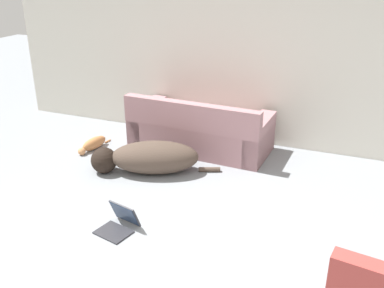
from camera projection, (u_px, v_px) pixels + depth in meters
The scene contains 5 objects.
wall_back at pixel (256, 45), 5.55m from camera, with size 7.46×0.06×2.70m.
couch at pixel (199, 132), 5.73m from camera, with size 1.88×0.91×0.74m.
dog at pixel (148, 158), 5.10m from camera, with size 1.51×0.86×0.39m.
cat at pixel (93, 144), 5.77m from camera, with size 0.21×0.61×0.16m.
laptop_open at pixel (120, 221), 4.05m from camera, with size 0.38×0.40×0.25m.
Camera 1 is at (1.29, -1.90, 2.35)m, focal length 40.00 mm.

